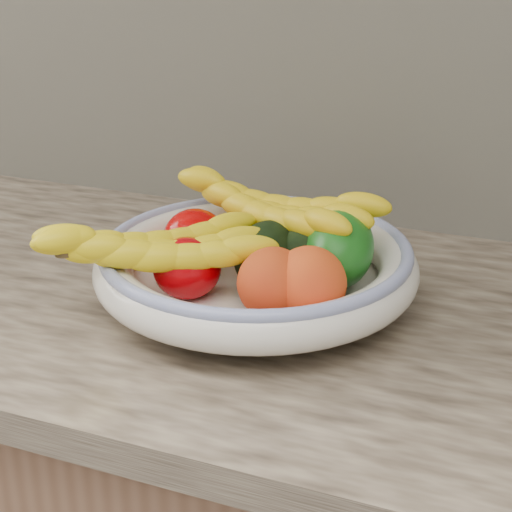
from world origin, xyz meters
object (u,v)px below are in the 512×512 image
object	(u,v)px
banana_bunch_back	(270,215)
fruit_bowl	(256,265)
banana_bunch_front	(156,255)
green_mango	(338,248)

from	to	relation	value
banana_bunch_back	fruit_bowl	bearing A→B (deg)	-66.74
banana_bunch_back	banana_bunch_front	distance (m)	0.18
fruit_bowl	green_mango	world-z (taller)	green_mango
green_mango	banana_bunch_back	xyz separation A→B (m)	(-0.10, 0.05, 0.01)
banana_bunch_front	banana_bunch_back	bearing A→B (deg)	24.33
fruit_bowl	green_mango	size ratio (longest dim) A/B	3.03
fruit_bowl	banana_bunch_back	world-z (taller)	banana_bunch_back
green_mango	banana_bunch_front	distance (m)	0.21
fruit_bowl	green_mango	bearing A→B (deg)	13.24
green_mango	banana_bunch_back	bearing A→B (deg)	140.80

